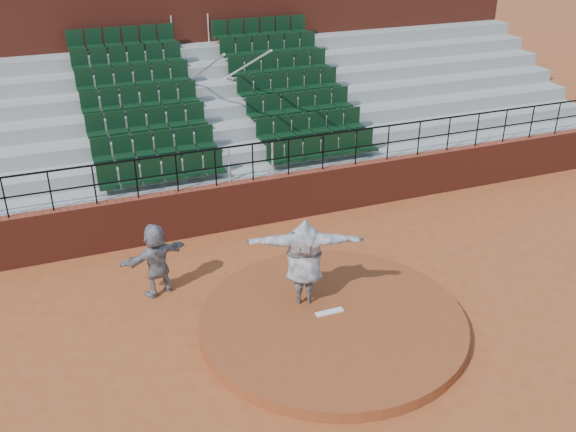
% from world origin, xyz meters
% --- Properties ---
extents(ground, '(90.00, 90.00, 0.00)m').
position_xyz_m(ground, '(0.00, 0.00, 0.00)').
color(ground, '#A84E25').
rests_on(ground, ground).
extents(pitchers_mound, '(5.50, 5.50, 0.25)m').
position_xyz_m(pitchers_mound, '(0.00, 0.00, 0.12)').
color(pitchers_mound, brown).
rests_on(pitchers_mound, ground).
extents(pitching_rubber, '(0.60, 0.15, 0.03)m').
position_xyz_m(pitching_rubber, '(0.00, 0.15, 0.27)').
color(pitching_rubber, white).
rests_on(pitching_rubber, pitchers_mound).
extents(boundary_wall, '(24.00, 0.30, 1.30)m').
position_xyz_m(boundary_wall, '(0.00, 5.00, 0.65)').
color(boundary_wall, maroon).
rests_on(boundary_wall, ground).
extents(wall_railing, '(24.04, 0.05, 1.03)m').
position_xyz_m(wall_railing, '(0.00, 5.00, 2.03)').
color(wall_railing, black).
rests_on(wall_railing, boundary_wall).
extents(seating_deck, '(24.00, 5.97, 4.63)m').
position_xyz_m(seating_deck, '(0.00, 8.65, 1.44)').
color(seating_deck, '#9A9A95').
rests_on(seating_deck, ground).
extents(press_box_facade, '(24.00, 3.00, 7.10)m').
position_xyz_m(press_box_facade, '(0.00, 12.60, 3.55)').
color(press_box_facade, maroon).
rests_on(press_box_facade, ground).
extents(pitcher, '(2.48, 1.40, 1.95)m').
position_xyz_m(pitcher, '(-0.33, 0.76, 1.23)').
color(pitcher, black).
rests_on(pitcher, pitchers_mound).
extents(fielder, '(1.66, 0.96, 1.70)m').
position_xyz_m(fielder, '(-3.07, 2.60, 0.85)').
color(fielder, black).
rests_on(fielder, ground).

